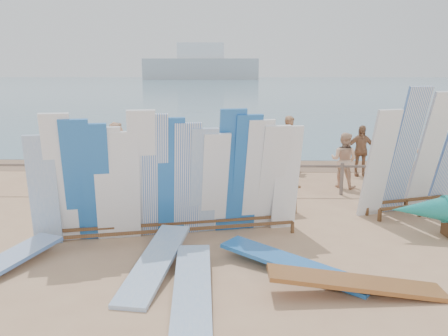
{
  "coord_description": "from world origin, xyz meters",
  "views": [
    {
      "loc": [
        1.04,
        -9.69,
        3.34
      ],
      "look_at": [
        0.81,
        1.47,
        1.05
      ],
      "focal_mm": 38.0,
      "sensor_mm": 36.0,
      "label": 1
    }
  ],
  "objects_px": {
    "flat_board_b": "(156,272)",
    "beachgoer_9": "(389,143)",
    "flat_board_a": "(193,294)",
    "beachgoer_10": "(361,151)",
    "beach_chair_left": "(237,179)",
    "stroller": "(246,175)",
    "side_surfboard_rack": "(418,157)",
    "beachgoer_extra_0": "(410,154)",
    "beachgoer_7": "(290,144)",
    "beachgoer_6": "(267,154)",
    "beach_chair_right": "(274,180)",
    "main_surfboard_rack": "(171,181)",
    "beachgoer_extra_1": "(50,148)",
    "vendor_table": "(279,198)",
    "beachgoer_0": "(92,152)",
    "flat_board_c": "(356,295)",
    "beachgoer_8": "(344,160)",
    "beachgoer_1": "(54,156)",
    "beachgoer_5": "(260,148)",
    "flat_board_d": "(294,272)",
    "beachgoer_4": "(145,155)",
    "beachgoer_11": "(117,147)"
  },
  "relations": [
    {
      "from": "flat_board_b",
      "to": "beachgoer_9",
      "type": "height_order",
      "value": "beachgoer_9"
    },
    {
      "from": "flat_board_a",
      "to": "beachgoer_10",
      "type": "relative_size",
      "value": 1.64
    },
    {
      "from": "beach_chair_left",
      "to": "stroller",
      "type": "xyz_separation_m",
      "value": [
        0.26,
        -0.03,
        0.13
      ]
    },
    {
      "from": "side_surfboard_rack",
      "to": "beachgoer_extra_0",
      "type": "xyz_separation_m",
      "value": [
        1.19,
        3.65,
        -0.57
      ]
    },
    {
      "from": "flat_board_a",
      "to": "beachgoer_7",
      "type": "height_order",
      "value": "beachgoer_7"
    },
    {
      "from": "flat_board_b",
      "to": "beachgoer_6",
      "type": "relative_size",
      "value": 1.63
    },
    {
      "from": "beach_chair_right",
      "to": "beachgoer_6",
      "type": "height_order",
      "value": "beachgoer_6"
    },
    {
      "from": "beachgoer_10",
      "to": "main_surfboard_rack",
      "type": "bearing_deg",
      "value": -130.21
    },
    {
      "from": "main_surfboard_rack",
      "to": "beachgoer_extra_1",
      "type": "xyz_separation_m",
      "value": [
        -4.9,
        6.37,
        -0.37
      ]
    },
    {
      "from": "vendor_table",
      "to": "flat_board_b",
      "type": "height_order",
      "value": "vendor_table"
    },
    {
      "from": "main_surfboard_rack",
      "to": "beachgoer_0",
      "type": "distance_m",
      "value": 6.54
    },
    {
      "from": "side_surfboard_rack",
      "to": "flat_board_c",
      "type": "xyz_separation_m",
      "value": [
        -2.42,
        -4.25,
        -1.37
      ]
    },
    {
      "from": "beachgoer_extra_0",
      "to": "beachgoer_8",
      "type": "bearing_deg",
      "value": -161.48
    },
    {
      "from": "beach_chair_right",
      "to": "beachgoer_8",
      "type": "bearing_deg",
      "value": -31.25
    },
    {
      "from": "beachgoer_6",
      "to": "beachgoer_8",
      "type": "bearing_deg",
      "value": 88.74
    },
    {
      "from": "beachgoer_10",
      "to": "beachgoer_1",
      "type": "xyz_separation_m",
      "value": [
        -9.48,
        -1.29,
        0.02
      ]
    },
    {
      "from": "flat_board_a",
      "to": "main_surfboard_rack",
      "type": "bearing_deg",
      "value": 100.42
    },
    {
      "from": "flat_board_b",
      "to": "stroller",
      "type": "relative_size",
      "value": 2.78
    },
    {
      "from": "stroller",
      "to": "beach_chair_right",
      "type": "bearing_deg",
      "value": -8.99
    },
    {
      "from": "flat_board_c",
      "to": "beachgoer_5",
      "type": "height_order",
      "value": "beachgoer_5"
    },
    {
      "from": "flat_board_a",
      "to": "beachgoer_5",
      "type": "distance_m",
      "value": 9.02
    },
    {
      "from": "flat_board_d",
      "to": "beachgoer_8",
      "type": "bearing_deg",
      "value": 14.77
    },
    {
      "from": "side_surfboard_rack",
      "to": "beachgoer_4",
      "type": "relative_size",
      "value": 1.65
    },
    {
      "from": "flat_board_a",
      "to": "beach_chair_right",
      "type": "height_order",
      "value": "beach_chair_right"
    },
    {
      "from": "flat_board_b",
      "to": "beachgoer_5",
      "type": "relative_size",
      "value": 1.64
    },
    {
      "from": "beachgoer_5",
      "to": "beachgoer_11",
      "type": "distance_m",
      "value": 4.81
    },
    {
      "from": "beach_chair_right",
      "to": "beachgoer_8",
      "type": "distance_m",
      "value": 2.13
    },
    {
      "from": "beachgoer_8",
      "to": "stroller",
      "type": "bearing_deg",
      "value": 33.19
    },
    {
      "from": "side_surfboard_rack",
      "to": "beachgoer_9",
      "type": "bearing_deg",
      "value": 58.83
    },
    {
      "from": "beach_chair_right",
      "to": "beachgoer_6",
      "type": "bearing_deg",
      "value": 57.28
    },
    {
      "from": "flat_board_c",
      "to": "beach_chair_left",
      "type": "bearing_deg",
      "value": 13.71
    },
    {
      "from": "beachgoer_0",
      "to": "beachgoer_8",
      "type": "height_order",
      "value": "beachgoer_0"
    },
    {
      "from": "vendor_table",
      "to": "beachgoer_1",
      "type": "height_order",
      "value": "beachgoer_1"
    },
    {
      "from": "vendor_table",
      "to": "beachgoer_8",
      "type": "relative_size",
      "value": 0.68
    },
    {
      "from": "vendor_table",
      "to": "flat_board_b",
      "type": "xyz_separation_m",
      "value": [
        -2.41,
        -3.52,
        -0.37
      ]
    },
    {
      "from": "beachgoer_4",
      "to": "beachgoer_extra_1",
      "type": "height_order",
      "value": "beachgoer_4"
    },
    {
      "from": "flat_board_c",
      "to": "beachgoer_0",
      "type": "xyz_separation_m",
      "value": [
        -6.4,
        8.09,
        0.82
      ]
    },
    {
      "from": "beachgoer_extra_0",
      "to": "beachgoer_9",
      "type": "distance_m",
      "value": 1.94
    },
    {
      "from": "flat_board_c",
      "to": "beachgoer_extra_0",
      "type": "height_order",
      "value": "beachgoer_extra_0"
    },
    {
      "from": "stroller",
      "to": "side_surfboard_rack",
      "type": "bearing_deg",
      "value": -30.55
    },
    {
      "from": "beach_chair_left",
      "to": "beachgoer_0",
      "type": "height_order",
      "value": "beachgoer_0"
    },
    {
      "from": "beachgoer_7",
      "to": "beachgoer_4",
      "type": "height_order",
      "value": "beachgoer_7"
    },
    {
      "from": "beach_chair_left",
      "to": "beachgoer_5",
      "type": "distance_m",
      "value": 2.29
    },
    {
      "from": "vendor_table",
      "to": "beach_chair_left",
      "type": "bearing_deg",
      "value": 92.37
    },
    {
      "from": "flat_board_b",
      "to": "beachgoer_7",
      "type": "height_order",
      "value": "beachgoer_7"
    },
    {
      "from": "beachgoer_6",
      "to": "beachgoer_11",
      "type": "bearing_deg",
      "value": -86.52
    },
    {
      "from": "beachgoer_5",
      "to": "beach_chair_left",
      "type": "bearing_deg",
      "value": 127.95
    },
    {
      "from": "flat_board_a",
      "to": "flat_board_d",
      "type": "distance_m",
      "value": 1.86
    },
    {
      "from": "flat_board_d",
      "to": "beach_chair_left",
      "type": "distance_m",
      "value": 6.01
    },
    {
      "from": "stroller",
      "to": "beachgoer_extra_0",
      "type": "relative_size",
      "value": 0.6
    }
  ]
}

